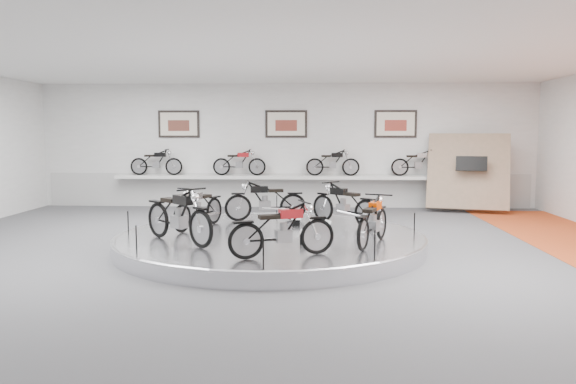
{
  "coord_description": "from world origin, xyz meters",
  "views": [
    {
      "loc": [
        0.9,
        -11.21,
        2.41
      ],
      "look_at": [
        0.35,
        0.6,
        1.16
      ],
      "focal_mm": 35.0,
      "sensor_mm": 36.0,
      "label": 1
    }
  ],
  "objects_px": {
    "bike_b": "(266,201)",
    "bike_c": "(199,207)",
    "bike_a": "(344,204)",
    "bike_d": "(178,215)",
    "display_platform": "(270,242)",
    "shelf": "(286,177)",
    "bike_e": "(282,229)",
    "bike_f": "(373,220)"
  },
  "relations": [
    {
      "from": "bike_e",
      "to": "display_platform",
      "type": "bearing_deg",
      "value": 77.85
    },
    {
      "from": "bike_c",
      "to": "bike_f",
      "type": "distance_m",
      "value": 4.05
    },
    {
      "from": "shelf",
      "to": "bike_b",
      "type": "xyz_separation_m",
      "value": [
        -0.26,
        -4.55,
        -0.21
      ]
    },
    {
      "from": "shelf",
      "to": "bike_f",
      "type": "xyz_separation_m",
      "value": [
        2.02,
        -7.39,
        -0.23
      ]
    },
    {
      "from": "bike_a",
      "to": "bike_f",
      "type": "height_order",
      "value": "bike_a"
    },
    {
      "from": "display_platform",
      "to": "bike_f",
      "type": "relative_size",
      "value": 4.03
    },
    {
      "from": "bike_f",
      "to": "bike_a",
      "type": "bearing_deg",
      "value": 31.93
    },
    {
      "from": "bike_c",
      "to": "bike_e",
      "type": "xyz_separation_m",
      "value": [
        2.02,
        -2.83,
        0.01
      ]
    },
    {
      "from": "bike_a",
      "to": "bike_b",
      "type": "height_order",
      "value": "bike_b"
    },
    {
      "from": "bike_a",
      "to": "bike_c",
      "type": "distance_m",
      "value": 3.3
    },
    {
      "from": "bike_b",
      "to": "bike_f",
      "type": "height_order",
      "value": "bike_b"
    },
    {
      "from": "display_platform",
      "to": "bike_b",
      "type": "xyz_separation_m",
      "value": [
        -0.26,
        1.85,
        0.64
      ]
    },
    {
      "from": "bike_d",
      "to": "display_platform",
      "type": "bearing_deg",
      "value": 72.6
    },
    {
      "from": "display_platform",
      "to": "bike_d",
      "type": "relative_size",
      "value": 3.46
    },
    {
      "from": "bike_b",
      "to": "bike_d",
      "type": "relative_size",
      "value": 0.9
    },
    {
      "from": "bike_c",
      "to": "display_platform",
      "type": "bearing_deg",
      "value": 88.34
    },
    {
      "from": "shelf",
      "to": "bike_b",
      "type": "height_order",
      "value": "bike_b"
    },
    {
      "from": "bike_a",
      "to": "bike_b",
      "type": "distance_m",
      "value": 1.92
    },
    {
      "from": "bike_b",
      "to": "bike_f",
      "type": "distance_m",
      "value": 3.64
    },
    {
      "from": "bike_a",
      "to": "bike_d",
      "type": "distance_m",
      "value": 4.01
    },
    {
      "from": "display_platform",
      "to": "bike_e",
      "type": "xyz_separation_m",
      "value": [
        0.37,
        -2.11,
        0.62
      ]
    },
    {
      "from": "display_platform",
      "to": "bike_a",
      "type": "distance_m",
      "value": 2.17
    },
    {
      "from": "bike_f",
      "to": "bike_b",
      "type": "bearing_deg",
      "value": 60.24
    },
    {
      "from": "bike_b",
      "to": "bike_d",
      "type": "xyz_separation_m",
      "value": [
        -1.44,
        -2.8,
        0.05
      ]
    },
    {
      "from": "bike_b",
      "to": "bike_c",
      "type": "bearing_deg",
      "value": 28.16
    },
    {
      "from": "bike_c",
      "to": "bike_d",
      "type": "bearing_deg",
      "value": 20.47
    },
    {
      "from": "shelf",
      "to": "bike_b",
      "type": "relative_size",
      "value": 6.58
    },
    {
      "from": "bike_a",
      "to": "bike_b",
      "type": "bearing_deg",
      "value": 29.72
    },
    {
      "from": "bike_b",
      "to": "bike_c",
      "type": "xyz_separation_m",
      "value": [
        -1.4,
        -1.12,
        -0.02
      ]
    },
    {
      "from": "bike_e",
      "to": "bike_f",
      "type": "xyz_separation_m",
      "value": [
        1.65,
        1.12,
        -0.01
      ]
    },
    {
      "from": "bike_a",
      "to": "bike_e",
      "type": "bearing_deg",
      "value": 115.61
    },
    {
      "from": "bike_c",
      "to": "shelf",
      "type": "bearing_deg",
      "value": -174.2
    },
    {
      "from": "bike_a",
      "to": "bike_f",
      "type": "xyz_separation_m",
      "value": [
        0.43,
        -2.33,
        -0.02
      ]
    },
    {
      "from": "bike_b",
      "to": "bike_e",
      "type": "height_order",
      "value": "bike_b"
    },
    {
      "from": "bike_a",
      "to": "bike_d",
      "type": "bearing_deg",
      "value": 79.96
    },
    {
      "from": "bike_b",
      "to": "bike_c",
      "type": "distance_m",
      "value": 1.79
    },
    {
      "from": "bike_c",
      "to": "bike_f",
      "type": "height_order",
      "value": "same"
    },
    {
      "from": "shelf",
      "to": "bike_c",
      "type": "distance_m",
      "value": 5.91
    },
    {
      "from": "bike_c",
      "to": "bike_e",
      "type": "relative_size",
      "value": 0.98
    },
    {
      "from": "bike_a",
      "to": "bike_f",
      "type": "bearing_deg",
      "value": 145.51
    },
    {
      "from": "bike_b",
      "to": "bike_f",
      "type": "relative_size",
      "value": 1.05
    },
    {
      "from": "bike_c",
      "to": "bike_f",
      "type": "xyz_separation_m",
      "value": [
        3.67,
        -1.72,
        0.0
      ]
    }
  ]
}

